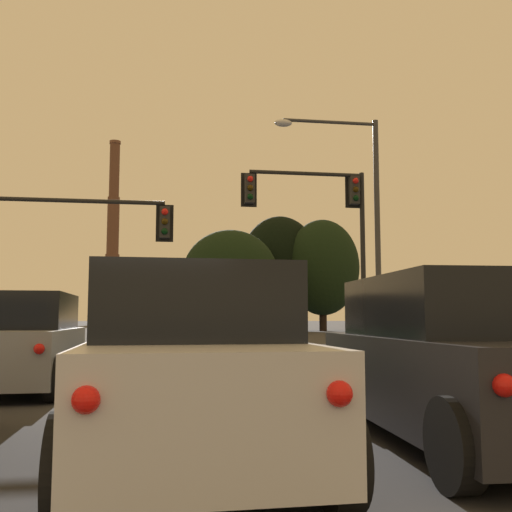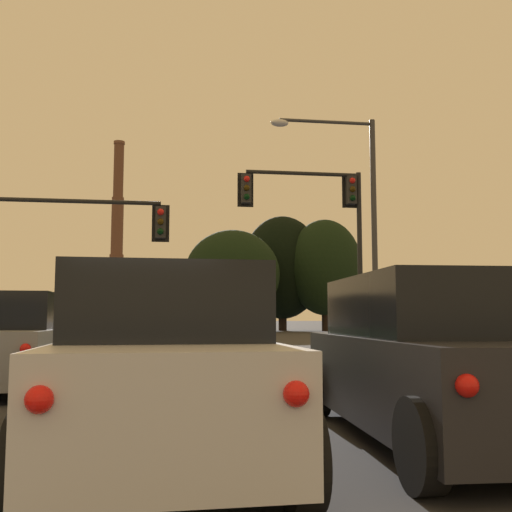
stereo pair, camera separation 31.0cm
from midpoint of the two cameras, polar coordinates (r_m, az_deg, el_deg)
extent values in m
cube|color=silver|center=(6.20, -7.85, -12.25)|extent=(2.06, 4.85, 0.95)
cube|color=black|center=(6.29, -7.80, -4.64)|extent=(1.86, 2.85, 0.70)
cylinder|color=black|center=(8.17, -15.29, -12.71)|extent=(0.24, 0.77, 0.76)
cylinder|color=black|center=(8.24, -1.80, -12.86)|extent=(0.24, 0.77, 0.76)
cylinder|color=black|center=(4.40, -19.71, -18.64)|extent=(0.24, 0.77, 0.76)
cylinder|color=black|center=(4.52, 5.96, -18.59)|extent=(0.24, 0.77, 0.76)
sphere|color=red|center=(3.80, -18.21, -12.88)|extent=(0.17, 0.17, 0.17)
sphere|color=red|center=(3.92, 5.66, -12.93)|extent=(0.17, 0.17, 0.17)
cube|color=gray|center=(12.65, -22.24, -8.62)|extent=(2.01, 4.84, 0.95)
cube|color=black|center=(12.75, -21.97, -4.90)|extent=(1.83, 2.83, 0.70)
cylinder|color=black|center=(14.41, -16.92, -9.64)|extent=(0.23, 0.76, 0.76)
cylinder|color=black|center=(10.61, -19.51, -10.97)|extent=(0.23, 0.76, 0.76)
sphere|color=red|center=(10.12, -20.79, -8.27)|extent=(0.17, 0.17, 0.17)
cube|color=#232328|center=(7.20, 17.51, -11.16)|extent=(2.11, 4.87, 0.95)
cube|color=black|center=(7.27, 16.92, -4.61)|extent=(1.89, 2.87, 0.70)
cylinder|color=black|center=(8.76, 6.53, -12.41)|extent=(0.25, 0.77, 0.76)
cylinder|color=black|center=(9.36, 18.06, -11.74)|extent=(0.25, 0.77, 0.76)
cylinder|color=black|center=(5.12, 16.70, -16.87)|extent=(0.25, 0.77, 0.76)
sphere|color=red|center=(4.67, 20.79, -11.45)|extent=(0.17, 0.17, 0.17)
cube|color=#0F3823|center=(12.98, -7.82, -8.93)|extent=(1.95, 4.81, 0.95)
cube|color=black|center=(13.08, -7.77, -5.29)|extent=(1.80, 2.81, 0.70)
cylinder|color=black|center=(14.94, -11.58, -9.63)|extent=(0.22, 0.76, 0.76)
cylinder|color=black|center=(14.96, -4.26, -9.73)|extent=(0.22, 0.76, 0.76)
cylinder|color=black|center=(11.11, -12.67, -10.92)|extent=(0.22, 0.76, 0.76)
cylinder|color=black|center=(11.13, -2.79, -11.05)|extent=(0.22, 0.76, 0.76)
sphere|color=red|center=(10.57, -11.93, -8.41)|extent=(0.17, 0.17, 0.17)
sphere|color=red|center=(10.59, -3.38, -8.52)|extent=(0.17, 0.17, 0.17)
cylinder|color=black|center=(20.39, -17.75, 5.05)|extent=(6.11, 0.14, 0.14)
cube|color=#282828|center=(20.02, -9.13, 3.18)|extent=(0.34, 0.34, 1.04)
cube|color=black|center=(20.20, -9.13, 3.10)|extent=(0.58, 0.03, 1.25)
sphere|color=red|center=(19.89, -9.12, 4.18)|extent=(0.22, 0.22, 0.22)
sphere|color=#352604|center=(19.83, -9.14, 3.26)|extent=(0.22, 0.22, 0.22)
sphere|color=black|center=(19.78, -9.15, 2.34)|extent=(0.22, 0.22, 0.22)
cylinder|color=black|center=(56.16, -1.87, -4.40)|extent=(0.18, 0.18, 5.76)
cylinder|color=black|center=(56.15, -1.88, -7.29)|extent=(0.40, 0.40, 0.10)
cube|color=#282828|center=(56.23, -2.15, -2.15)|extent=(0.34, 0.34, 1.04)
cube|color=black|center=(56.41, -2.17, -2.16)|extent=(0.58, 0.03, 1.25)
sphere|color=red|center=(56.06, -2.13, -1.81)|extent=(0.22, 0.22, 0.22)
sphere|color=#352604|center=(56.04, -2.13, -2.14)|extent=(0.22, 0.22, 0.22)
sphere|color=black|center=(56.02, -2.13, -2.47)|extent=(0.22, 0.22, 0.22)
cylinder|color=black|center=(22.18, 9.77, -0.69)|extent=(0.18, 0.18, 6.74)
cylinder|color=black|center=(22.13, 9.93, -9.28)|extent=(0.40, 0.40, 0.10)
cube|color=#282828|center=(22.50, 8.95, 6.18)|extent=(0.34, 0.34, 1.04)
cube|color=black|center=(22.67, 8.81, 6.09)|extent=(0.58, 0.03, 1.25)
sphere|color=red|center=(22.39, 9.08, 7.09)|extent=(0.22, 0.22, 0.22)
sphere|color=#352604|center=(22.32, 9.10, 6.28)|extent=(0.22, 0.22, 0.22)
sphere|color=black|center=(22.26, 9.11, 5.47)|extent=(0.22, 0.22, 0.22)
cylinder|color=black|center=(22.15, 4.41, 7.83)|extent=(4.20, 0.14, 0.14)
sphere|color=black|center=(22.71, 9.63, 7.55)|extent=(0.18, 0.18, 0.18)
cube|color=#282828|center=(21.64, -1.03, 6.41)|extent=(0.34, 0.34, 1.04)
cube|color=black|center=(21.81, -1.10, 6.31)|extent=(0.58, 0.03, 1.25)
sphere|color=red|center=(21.52, -0.96, 7.36)|extent=(0.22, 0.22, 0.22)
sphere|color=#352604|center=(21.45, -0.97, 6.52)|extent=(0.22, 0.22, 0.22)
sphere|color=black|center=(21.38, -0.97, 5.67)|extent=(0.22, 0.22, 0.22)
cylinder|color=#38383A|center=(21.92, 11.11, 1.84)|extent=(0.20, 0.20, 8.60)
cylinder|color=#38383A|center=(22.35, 6.64, 12.55)|extent=(3.45, 0.12, 0.12)
sphere|color=#38383A|center=(22.85, 10.90, 12.20)|extent=(0.20, 0.20, 0.20)
ellipsoid|color=silver|center=(21.94, 2.19, 12.54)|extent=(0.64, 0.36, 0.26)
cylinder|color=#523427|center=(147.89, -13.73, -5.79)|extent=(5.39, 5.39, 2.69)
cylinder|color=brown|center=(148.13, -13.65, -2.55)|extent=(3.37, 3.37, 14.05)
cylinder|color=brown|center=(149.58, -13.51, 2.83)|extent=(2.90, 2.90, 14.05)
cylinder|color=brown|center=(152.32, -13.38, 8.06)|extent=(2.42, 2.42, 14.05)
cylinder|color=brown|center=(154.05, -13.32, 10.47)|extent=(2.72, 2.72, 0.70)
cylinder|color=black|center=(66.46, 2.18, -5.95)|extent=(0.90, 0.90, 2.73)
ellipsoid|color=black|center=(66.70, 2.16, -1.08)|extent=(9.03, 8.12, 11.45)
cylinder|color=black|center=(59.49, -2.64, -6.13)|extent=(0.95, 0.95, 2.36)
ellipsoid|color=black|center=(59.65, -2.62, -1.77)|extent=(9.49, 8.54, 8.93)
cylinder|color=black|center=(64.88, 6.27, -5.81)|extent=(0.80, 0.80, 2.97)
ellipsoid|color=black|center=(65.11, 6.21, -1.07)|extent=(8.01, 7.21, 10.38)
camera|label=1|loc=(0.16, -90.25, 0.03)|focal=42.00mm
camera|label=2|loc=(0.16, 89.75, -0.03)|focal=42.00mm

